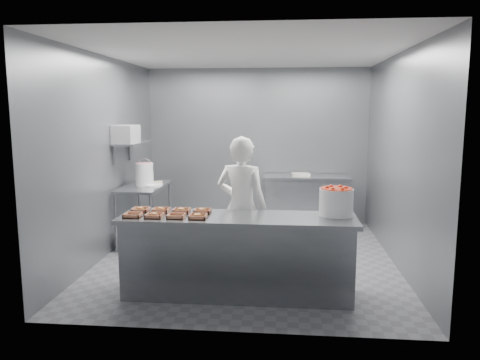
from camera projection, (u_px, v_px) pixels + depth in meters
name	position (u px, v px, depth m)	size (l,w,h in m)	color
floor	(247.00, 257.00, 6.59)	(4.50, 4.50, 0.00)	#4C4C51
ceiling	(248.00, 53.00, 6.17)	(4.50, 4.50, 0.00)	white
wall_back	(257.00, 146.00, 8.60)	(4.00, 0.04, 2.80)	slate
wall_left	(106.00, 157.00, 6.57)	(0.04, 4.50, 2.80)	slate
wall_right	(398.00, 160.00, 6.19)	(0.04, 4.50, 2.80)	slate
service_counter	(238.00, 255.00, 5.20)	(2.60, 0.70, 0.90)	slate
prep_table	(144.00, 205.00, 7.25)	(0.60, 1.20, 0.90)	slate
back_counter	(306.00, 201.00, 8.31)	(1.50, 0.60, 0.90)	slate
wall_shelf	(132.00, 143.00, 7.12)	(0.35, 0.90, 0.03)	slate
tray_0	(133.00, 215.00, 5.10)	(0.19, 0.18, 0.04)	tan
tray_1	(154.00, 215.00, 5.07)	(0.19, 0.18, 0.06)	tan
tray_2	(176.00, 216.00, 5.05)	(0.19, 0.18, 0.04)	tan
tray_3	(198.00, 216.00, 5.03)	(0.19, 0.18, 0.06)	tan
tray_4	(141.00, 209.00, 5.37)	(0.19, 0.18, 0.06)	tan
tray_5	(161.00, 210.00, 5.35)	(0.19, 0.18, 0.06)	tan
tray_6	(182.00, 210.00, 5.32)	(0.19, 0.18, 0.06)	tan
tray_7	(202.00, 211.00, 5.30)	(0.19, 0.18, 0.06)	tan
worker	(242.00, 207.00, 5.72)	(0.64, 0.42, 1.74)	white
strawberry_tub	(336.00, 201.00, 5.15)	(0.37, 0.37, 0.31)	silver
glaze_bucket	(144.00, 174.00, 7.16)	(0.29, 0.27, 0.42)	silver
bucket_lid	(153.00, 185.00, 7.18)	(0.30, 0.30, 0.02)	silver
rag	(158.00, 182.00, 7.48)	(0.14, 0.12, 0.02)	#CCB28C
appliance	(126.00, 134.00, 6.85)	(0.31, 0.36, 0.27)	gray
paper_stack	(301.00, 174.00, 8.25)	(0.30, 0.22, 0.05)	silver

